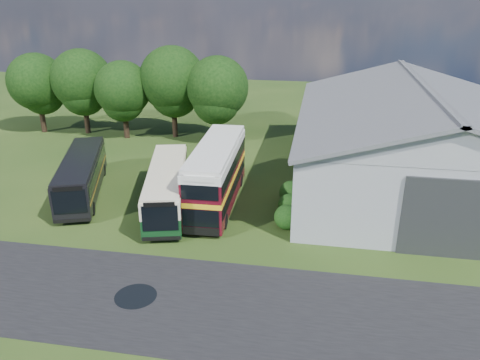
% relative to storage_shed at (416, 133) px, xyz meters
% --- Properties ---
extents(ground, '(120.00, 120.00, 0.00)m').
position_rel_storage_shed_xyz_m(ground, '(-15.00, -15.98, -4.17)').
color(ground, '#1E3711').
rests_on(ground, ground).
extents(asphalt_road, '(60.00, 8.00, 0.02)m').
position_rel_storage_shed_xyz_m(asphalt_road, '(-12.00, -18.98, -4.17)').
color(asphalt_road, black).
rests_on(asphalt_road, ground).
extents(puddle, '(2.20, 2.20, 0.01)m').
position_rel_storage_shed_xyz_m(puddle, '(-16.50, -18.98, -4.17)').
color(puddle, black).
rests_on(puddle, ground).
extents(storage_shed, '(18.80, 24.80, 8.15)m').
position_rel_storage_shed_xyz_m(storage_shed, '(0.00, 0.00, 0.00)').
color(storage_shed, gray).
rests_on(storage_shed, ground).
extents(tree_far_left, '(6.12, 6.12, 8.64)m').
position_rel_storage_shed_xyz_m(tree_far_left, '(-38.00, 8.02, 1.40)').
color(tree_far_left, black).
rests_on(tree_far_left, ground).
extents(tree_left_a, '(6.46, 6.46, 9.12)m').
position_rel_storage_shed_xyz_m(tree_left_a, '(-33.00, 8.52, 1.71)').
color(tree_left_a, black).
rests_on(tree_left_a, ground).
extents(tree_left_b, '(5.78, 5.78, 8.16)m').
position_rel_storage_shed_xyz_m(tree_left_b, '(-28.00, 7.52, 1.09)').
color(tree_left_b, black).
rests_on(tree_left_b, ground).
extents(tree_mid, '(6.80, 6.80, 9.60)m').
position_rel_storage_shed_xyz_m(tree_mid, '(-23.00, 8.82, 2.02)').
color(tree_mid, black).
rests_on(tree_mid, ground).
extents(tree_right_a, '(6.26, 6.26, 8.83)m').
position_rel_storage_shed_xyz_m(tree_right_a, '(-18.00, 7.82, 1.52)').
color(tree_right_a, black).
rests_on(tree_right_a, ground).
extents(shrub_front, '(1.70, 1.70, 1.70)m').
position_rel_storage_shed_xyz_m(shrub_front, '(-9.40, -9.98, -4.17)').
color(shrub_front, '#194714').
rests_on(shrub_front, ground).
extents(shrub_mid, '(1.60, 1.60, 1.60)m').
position_rel_storage_shed_xyz_m(shrub_mid, '(-9.40, -7.98, -4.17)').
color(shrub_mid, '#194714').
rests_on(shrub_mid, ground).
extents(shrub_back, '(1.80, 1.80, 1.80)m').
position_rel_storage_shed_xyz_m(shrub_back, '(-9.40, -5.98, -4.17)').
color(shrub_back, '#194714').
rests_on(shrub_back, ground).
extents(bus_green_single, '(5.15, 11.34, 3.05)m').
position_rel_storage_shed_xyz_m(bus_green_single, '(-18.22, -8.32, -2.54)').
color(bus_green_single, black).
rests_on(bus_green_single, ground).
extents(bus_maroon_double, '(3.06, 10.84, 4.63)m').
position_rel_storage_shed_xyz_m(bus_maroon_double, '(-14.79, -7.21, -1.86)').
color(bus_maroon_double, black).
rests_on(bus_maroon_double, ground).
extents(bus_dark_single, '(6.03, 11.15, 3.02)m').
position_rel_storage_shed_xyz_m(bus_dark_single, '(-25.40, -7.24, -2.56)').
color(bus_dark_single, black).
rests_on(bus_dark_single, ground).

